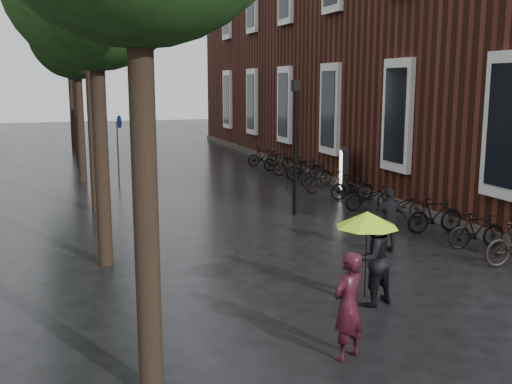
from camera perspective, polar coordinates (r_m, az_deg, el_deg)
name	(u,v)px	position (r m, az deg, el deg)	size (l,w,h in m)	color
ground	(454,380)	(9.05, 18.36, -16.63)	(120.00, 120.00, 0.00)	black
brick_building	(392,41)	(30.18, 12.79, 13.83)	(10.20, 33.20, 12.00)	#38160F
street_trees	(80,15)	(22.43, -16.43, 15.86)	(4.33, 34.03, 8.91)	black
person_burgundy	(348,306)	(9.00, 8.76, -10.66)	(0.60, 0.39, 1.64)	black
person_black	(372,258)	(11.18, 10.96, -6.19)	(0.86, 0.67, 1.76)	black
lime_umbrella	(367,219)	(9.89, 10.54, -2.58)	(1.04, 1.04, 1.54)	black
pedestrian_walking	(389,220)	(14.69, 12.54, -2.64)	(0.92, 0.38, 1.57)	black
parked_bicycles	(345,185)	(21.46, 8.48, 0.68)	(2.08, 17.63, 1.02)	black
ad_lightbox	(344,171)	(22.33, 8.35, 2.02)	(0.26, 1.10, 1.66)	black
lamp_post	(295,134)	(18.20, 3.75, 5.50)	(0.21, 0.21, 4.12)	black
cycle_sign	(119,139)	(24.36, -12.95, 4.92)	(0.15, 0.50, 2.78)	#262628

